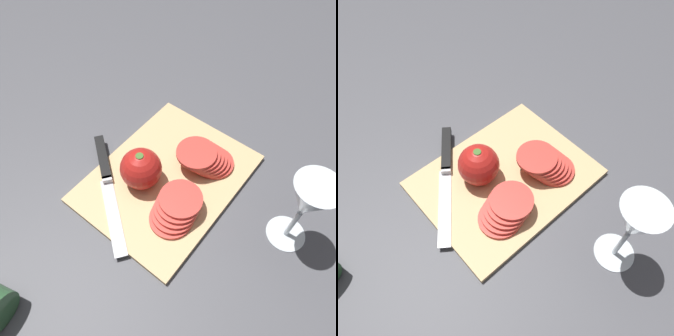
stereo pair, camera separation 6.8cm
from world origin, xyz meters
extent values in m
plane|color=#4C4C51|center=(0.00, 0.00, 0.00)|extent=(3.00, 3.00, 0.00)
cube|color=tan|center=(0.00, -0.03, 0.01)|extent=(0.36, 0.27, 0.01)
cylinder|color=silver|center=(0.04, -0.29, 0.00)|extent=(0.08, 0.08, 0.00)
cylinder|color=silver|center=(0.04, -0.29, 0.05)|extent=(0.01, 0.01, 0.08)
cone|color=silver|center=(0.04, -0.29, 0.13)|extent=(0.08, 0.08, 0.09)
cone|color=beige|center=(0.04, -0.29, 0.11)|extent=(0.03, 0.03, 0.04)
sphere|color=red|center=(-0.04, 0.01, 0.05)|extent=(0.09, 0.09, 0.09)
cylinder|color=#47702D|center=(-0.04, 0.01, 0.09)|extent=(0.02, 0.02, 0.01)
cube|color=silver|center=(-0.14, 0.00, 0.01)|extent=(0.12, 0.16, 0.00)
cube|color=silver|center=(-0.09, 0.07, 0.02)|extent=(0.02, 0.02, 0.01)
cube|color=black|center=(-0.05, 0.11, 0.02)|extent=(0.09, 0.11, 0.01)
cylinder|color=#D63D33|center=(0.09, -0.09, 0.02)|extent=(0.09, 0.09, 0.01)
cylinder|color=#D63D33|center=(0.09, -0.08, 0.02)|extent=(0.09, 0.09, 0.01)
cylinder|color=#D63D33|center=(0.08, -0.07, 0.03)|extent=(0.09, 0.09, 0.01)
cylinder|color=#D63D33|center=(0.07, -0.07, 0.04)|extent=(0.09, 0.09, 0.01)
cylinder|color=#D63D33|center=(0.07, -0.06, 0.05)|extent=(0.09, 0.09, 0.01)
cylinder|color=#D63D33|center=(0.06, -0.05, 0.05)|extent=(0.09, 0.09, 0.01)
cylinder|color=#D63D33|center=(-0.07, -0.09, 0.02)|extent=(0.09, 0.09, 0.01)
cylinder|color=#D63D33|center=(-0.07, -0.09, 0.02)|extent=(0.09, 0.09, 0.01)
cylinder|color=#D63D33|center=(-0.06, -0.09, 0.03)|extent=(0.09, 0.09, 0.01)
cylinder|color=#D63D33|center=(-0.05, -0.09, 0.04)|extent=(0.09, 0.09, 0.01)
cylinder|color=#D63D33|center=(-0.04, -0.09, 0.05)|extent=(0.09, 0.09, 0.01)
camera|label=1|loc=(-0.30, -0.27, 0.60)|focal=35.00mm
camera|label=2|loc=(-0.25, -0.31, 0.60)|focal=35.00mm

